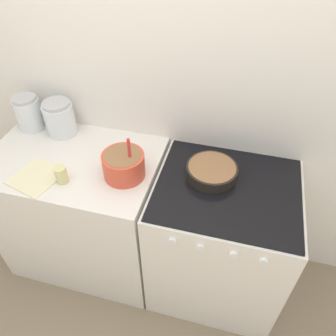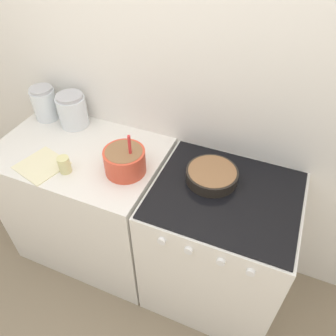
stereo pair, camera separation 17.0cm
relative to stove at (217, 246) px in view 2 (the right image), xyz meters
The scene contains 10 objects.
ground_plane 0.69m from the stove, 140.44° to the right, with size 12.00×12.00×0.00m, color gray.
wall_back 0.91m from the stove, 138.34° to the left, with size 4.96×0.05×2.40m.
countertop_cabinet 0.88m from the stove, behind, with size 0.98×0.65×0.92m.
stove is the anchor object (origin of this frame).
mixing_bowl 0.77m from the stove, behind, with size 0.22×0.22×0.25m.
baking_pan 0.51m from the stove, 145.40° to the left, with size 0.27×0.27×0.06m.
storage_jar_left 1.39m from the stove, behind, with size 0.15×0.15×0.21m.
storage_jar_middle 1.20m from the stove, 168.27° to the left, with size 0.18×0.18×0.21m.
tin_can 1.00m from the stove, 168.45° to the right, with size 0.06×0.06×0.09m.
recipe_page 1.11m from the stove, 169.33° to the right, with size 0.28×0.28×0.01m.
Camera 2 is at (0.56, -0.82, 2.13)m, focal length 35.00 mm.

